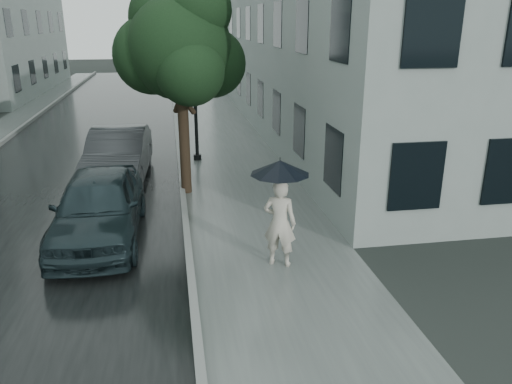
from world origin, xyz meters
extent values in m
plane|color=black|center=(0.00, 0.00, 0.00)|extent=(120.00, 120.00, 0.00)
cube|color=slate|center=(0.25, 12.00, 0.00)|extent=(3.50, 60.00, 0.01)
cube|color=slate|center=(-1.57, 12.00, 0.07)|extent=(0.15, 60.00, 0.15)
cube|color=black|center=(-5.08, 12.00, 0.00)|extent=(6.85, 60.00, 0.00)
cube|color=gray|center=(5.50, 19.50, 4.50)|extent=(7.00, 36.00, 9.00)
cube|color=black|center=(2.02, 19.50, 4.50)|extent=(0.08, 32.40, 7.20)
cube|color=black|center=(-10.32, 30.00, 4.00)|extent=(0.08, 16.20, 6.40)
imported|color=#BEB7A7|center=(0.24, 1.05, 0.92)|extent=(0.78, 0.67, 1.82)
cylinder|color=black|center=(0.23, 1.06, 1.47)|extent=(0.02, 0.02, 0.92)
cone|color=black|center=(0.23, 1.06, 2.07)|extent=(1.49, 1.49, 0.28)
cylinder|color=black|center=(0.23, 1.06, 2.23)|extent=(0.02, 0.02, 0.08)
cylinder|color=black|center=(0.23, 1.06, 0.98)|extent=(0.03, 0.03, 0.06)
cylinder|color=#332619|center=(-1.45, 5.96, 1.49)|extent=(0.30, 0.30, 2.99)
sphere|color=#183418|center=(-1.45, 5.96, 4.05)|extent=(2.76, 2.76, 2.76)
sphere|color=#183418|center=(-0.59, 6.27, 3.62)|extent=(1.91, 1.91, 1.91)
sphere|color=#183418|center=(-2.20, 6.38, 3.84)|extent=(2.13, 2.13, 2.13)
sphere|color=#183418|center=(-1.24, 5.21, 3.51)|extent=(1.80, 1.80, 1.80)
sphere|color=#183418|center=(-1.77, 6.59, 4.80)|extent=(2.02, 2.02, 2.02)
sphere|color=#183418|center=(-0.92, 5.75, 5.00)|extent=(1.71, 1.71, 1.71)
cylinder|color=black|center=(-0.93, 9.45, 2.76)|extent=(0.12, 0.12, 5.52)
cylinder|color=black|center=(-0.93, 9.45, 0.10)|extent=(0.28, 0.28, 0.20)
imported|color=#19272B|center=(-3.50, 2.99, 0.79)|extent=(1.92, 4.61, 1.56)
imported|color=#272A2C|center=(-3.45, 7.53, 0.79)|extent=(1.91, 4.86, 1.58)
camera|label=1|loc=(-1.79, -7.93, 4.75)|focal=35.00mm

